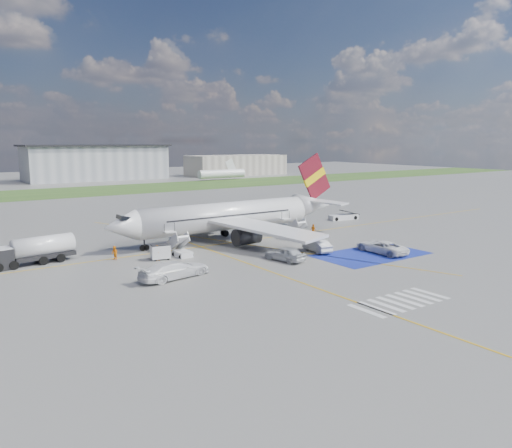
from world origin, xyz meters
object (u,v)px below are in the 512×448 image
object	(u,v)px
airliner	(234,215)
gpu_cart	(160,253)
car_silver_b	(317,246)
van_white_b	(175,267)
car_silver_a	(285,254)
fuel_tanker	(34,253)
belt_loader	(343,217)
van_white_a	(381,245)

from	to	relation	value
airliner	gpu_cart	distance (m)	15.14
car_silver_b	van_white_b	size ratio (longest dim) A/B	0.81
car_silver_b	gpu_cart	bearing A→B (deg)	-12.25
gpu_cart	car_silver_a	bearing A→B (deg)	-27.34
fuel_tanker	car_silver_b	world-z (taller)	fuel_tanker
airliner	car_silver_b	world-z (taller)	airliner
car_silver_a	van_white_b	world-z (taller)	van_white_b
car_silver_a	belt_loader	bearing A→B (deg)	-158.70
van_white_a	van_white_b	distance (m)	26.54
car_silver_b	van_white_a	world-z (taller)	van_white_a
fuel_tanker	car_silver_b	xyz separation A→B (m)	(30.59, -13.56, -0.51)
airliner	car_silver_a	bearing A→B (deg)	-98.69
belt_loader	fuel_tanker	bearing A→B (deg)	-166.74
airliner	gpu_cart	xyz separation A→B (m)	(-13.83, -5.59, -2.57)
gpu_cart	car_silver_b	distance (m)	19.39
gpu_cart	belt_loader	bearing A→B (deg)	23.71
gpu_cart	van_white_a	world-z (taller)	van_white_a
car_silver_b	van_white_a	xyz separation A→B (m)	(6.13, -5.05, 0.25)
belt_loader	car_silver_b	bearing A→B (deg)	-132.06
van_white_b	belt_loader	bearing A→B (deg)	-77.01
airliner	van_white_a	bearing A→B (deg)	-60.47
fuel_tanker	van_white_b	bearing A→B (deg)	-61.79
gpu_cart	van_white_b	distance (m)	8.59
airliner	belt_loader	bearing A→B (deg)	8.65
van_white_a	van_white_b	size ratio (longest dim) A/B	0.93
fuel_tanker	gpu_cart	bearing A→B (deg)	-33.69
car_silver_b	van_white_b	xyz separation A→B (m)	(-20.09, -0.89, 0.38)
car_silver_a	car_silver_b	world-z (taller)	car_silver_a
airliner	gpu_cart	world-z (taller)	airliner
car_silver_a	van_white_b	bearing A→B (deg)	-14.85
fuel_tanker	gpu_cart	distance (m)	14.09
airliner	belt_loader	xyz separation A→B (m)	(25.44, 3.87, -2.96)
gpu_cart	belt_loader	world-z (taller)	gpu_cart
airliner	fuel_tanker	xyz separation A→B (m)	(-26.50, 0.55, -2.09)
airliner	car_silver_a	size ratio (longest dim) A/B	7.30
fuel_tanker	van_white_b	world-z (taller)	fuel_tanker
airliner	fuel_tanker	size ratio (longest dim) A/B	3.96
fuel_tanker	van_white_b	xyz separation A→B (m)	(10.50, -14.45, -0.13)
airliner	fuel_tanker	distance (m)	26.59
airliner	van_white_b	bearing A→B (deg)	-139.01
van_white_b	fuel_tanker	bearing A→B (deg)	25.79
van_white_a	belt_loader	bearing A→B (deg)	-121.65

